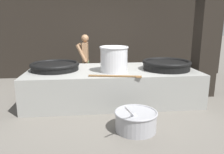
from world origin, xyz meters
The scene contains 10 objects.
ground_plane centered at (0.00, 0.00, 0.00)m, with size 60.00×60.00×0.00m, color #666059.
back_wall centered at (0.00, 2.68, 1.72)m, with size 8.71×0.24×3.43m, color black.
support_pillar centered at (2.40, 0.18, 1.72)m, with size 0.48×0.48×3.43m, color black.
hearth_platform centered at (0.00, 0.00, 0.38)m, with size 3.96×1.80×0.76m.
giant_wok_near centered at (-1.34, 0.05, 0.86)m, with size 1.14×1.14×0.18m.
giant_wok_far centered at (1.28, -0.16, 0.88)m, with size 1.14×1.14×0.22m.
stock_pot centered at (0.01, -0.28, 1.06)m, with size 0.65×0.65×0.57m.
stirring_paddle centered at (0.03, -0.81, 0.78)m, with size 1.08×0.28×0.04m.
cook centered at (-0.65, 1.21, 0.83)m, with size 0.37×0.57×1.54m.
prep_bowl_vegetables centered at (0.24, -1.65, 0.19)m, with size 0.75×0.91×0.65m.
Camera 1 is at (-0.55, -5.10, 1.80)m, focal length 35.00 mm.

